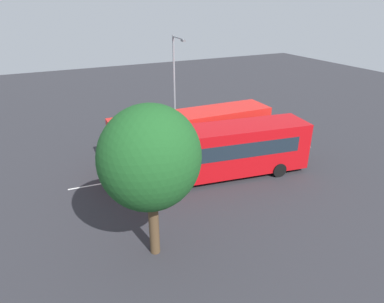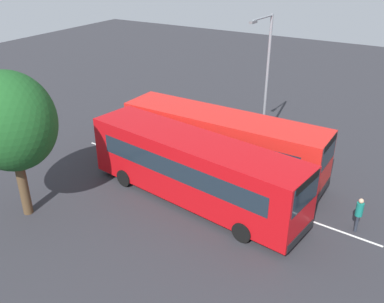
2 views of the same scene
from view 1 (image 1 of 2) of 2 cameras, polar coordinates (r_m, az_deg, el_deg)
ground_plane at (r=22.86m, az=2.17°, el=-2.42°), size 80.64×80.64×0.00m
bus_far_left at (r=20.87m, az=4.77°, el=0.22°), size 11.63×4.18×3.27m
bus_center_left at (r=23.53m, az=0.15°, el=3.17°), size 11.45×2.89×3.27m
pedestrian at (r=26.48m, az=17.03°, el=2.62°), size 0.34×0.34×1.64m
street_lamp at (r=26.72m, az=-2.89°, el=11.95°), size 0.39×2.58×7.93m
depot_tree at (r=13.25m, az=-7.15°, el=-1.23°), size 4.16×3.74×6.82m
lane_stripe_outer_left at (r=22.86m, az=2.17°, el=-2.41°), size 17.65×1.58×0.01m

